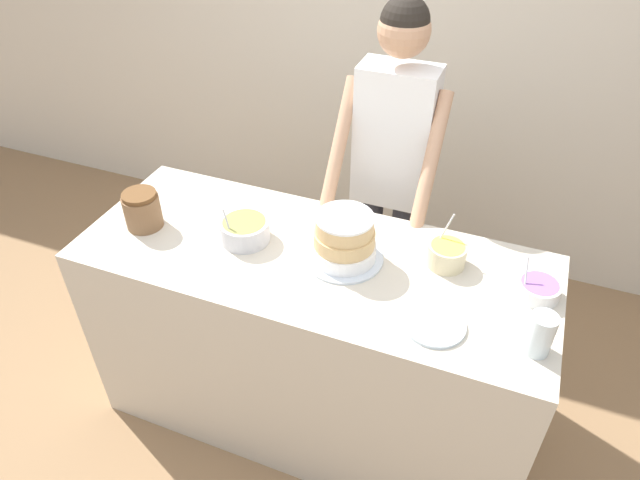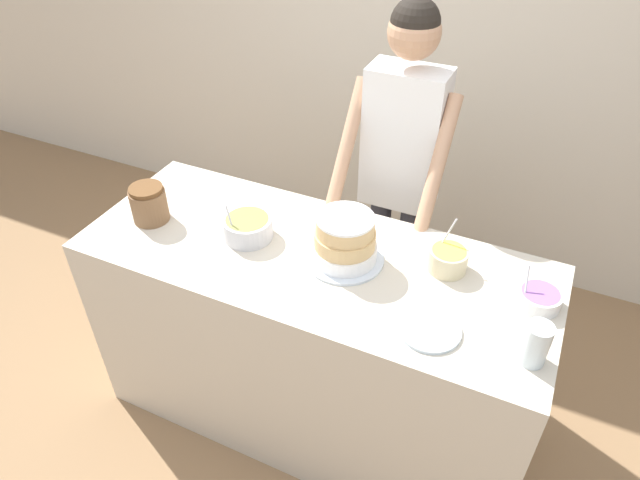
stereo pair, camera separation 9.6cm
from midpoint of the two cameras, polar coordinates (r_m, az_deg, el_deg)
name	(u,v)px [view 2 (the right image)]	position (r m, az deg, el deg)	size (l,w,h in m)	color
ground_plane	(280,470)	(2.67, -2.96, -22.04)	(14.00, 14.00, 0.00)	#93704C
wall_back	(433,41)	(3.18, 12.10, 18.86)	(10.00, 0.05, 2.60)	beige
counter	(314,341)	(2.46, 0.50, -10.08)	(1.80, 0.70, 0.94)	beige
person_baker	(402,152)	(2.53, 9.25, 8.64)	(0.45, 0.47, 1.73)	#2D2D38
cake	(345,241)	(2.07, 3.83, -0.10)	(0.30, 0.30, 0.19)	silver
frosting_bowl_purple	(539,298)	(2.07, 22.32, -5.40)	(0.15, 0.15, 0.14)	white
frosting_bowl_yellow	(448,259)	(2.11, 13.94, -1.87)	(0.14, 0.14, 0.18)	beige
frosting_bowl_olive	(248,227)	(2.21, -6.01, 1.28)	(0.19, 0.19, 0.16)	silver
drinking_glass	(536,344)	(1.86, 22.17, -9.63)	(0.08, 0.08, 0.15)	silver
ceramic_plate	(430,329)	(1.90, 12.34, -8.76)	(0.20, 0.20, 0.01)	silver
stoneware_jar	(149,204)	(2.36, -15.63, 3.49)	(0.14, 0.14, 0.15)	brown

